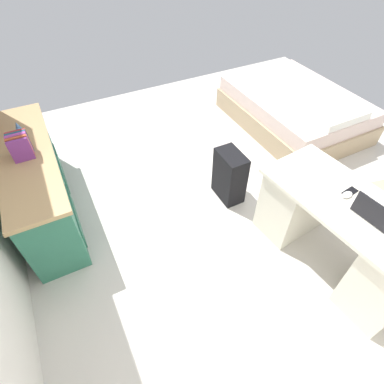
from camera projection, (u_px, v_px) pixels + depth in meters
ground_plane at (247, 194)px, 3.49m from camera, size 5.80×5.80×0.00m
desk at (338, 233)px, 2.62m from camera, size 1.50×0.81×0.75m
credenza at (40, 184)px, 3.05m from camera, size 1.80×0.48×0.77m
bed at (294, 109)px, 4.32m from camera, size 1.90×1.40×0.58m
suitcase_black at (229, 176)px, 3.27m from camera, size 0.36×0.22×0.58m
laptop at (375, 215)px, 2.23m from camera, size 0.33×0.25×0.21m
computer_mouse at (347, 195)px, 2.42m from camera, size 0.07×0.11×0.03m
cell_phone_by_mouse at (350, 192)px, 2.46m from camera, size 0.08×0.14×0.01m
book_row at (20, 145)px, 2.68m from camera, size 0.19×0.17×0.22m
figurine_small at (18, 127)px, 2.98m from camera, size 0.08×0.08×0.11m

